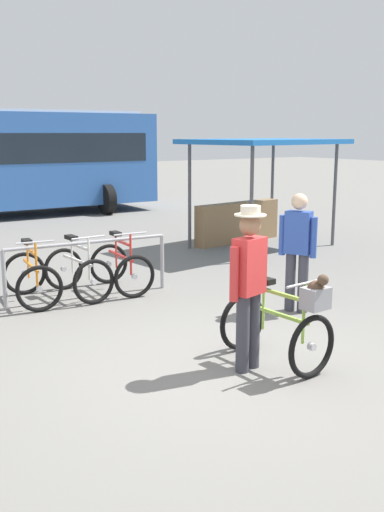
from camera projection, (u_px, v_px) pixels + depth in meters
The scene contains 9 objects.
ground_plane at pixel (225, 367), 6.30m from camera, with size 80.00×80.00×0.00m, color slate.
bike_rack_rail at pixel (88, 257), 8.79m from camera, with size 2.50×0.25×0.88m.
racked_bike_orange at pixel (31, 278), 8.60m from camera, with size 0.79×1.16×0.97m.
racked_bike_white at pixel (78, 273), 8.94m from camera, with size 0.71×1.14×0.98m.
racked_bike_red at pixel (121, 268), 9.28m from camera, with size 0.74×1.15×0.97m.
featured_bicycle at pixel (284, 322), 6.22m from camera, with size 0.73×1.23×1.09m.
person_with_featured_bike at pixel (249, 281), 6.05m from camera, with size 0.52×0.32×1.72m.
pedestrian_with_backpack at pixel (298, 245), 8.09m from camera, with size 0.43×0.48×1.64m.
market_stall at pixel (252, 181), 12.92m from camera, with size 3.34×2.64×2.30m.
Camera 1 is at (-3.61, -4.71, 2.43)m, focal length 41.76 mm.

